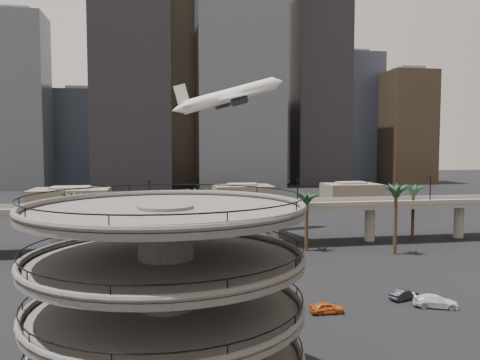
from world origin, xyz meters
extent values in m
cylinder|color=#4B4946|center=(-13.00, -4.00, 8.00)|extent=(4.40, 4.40, 16.50)
cylinder|color=#4B4946|center=(-13.00, -4.00, 3.77)|extent=(22.00, 22.00, 0.45)
torus|color=#4B4946|center=(-13.00, -4.00, 4.25)|extent=(22.20, 22.20, 0.50)
torus|color=black|center=(-13.00, -4.00, 5.05)|extent=(21.80, 21.80, 0.10)
cylinder|color=#4B4946|center=(-13.00, -4.00, 7.78)|extent=(22.00, 22.00, 0.45)
torus|color=#4B4946|center=(-13.00, -4.00, 8.25)|extent=(22.20, 22.20, 0.50)
torus|color=black|center=(-13.00, -4.00, 9.05)|extent=(21.80, 21.80, 0.10)
cylinder|color=#4B4946|center=(-13.00, -4.00, 11.78)|extent=(22.00, 22.00, 0.45)
torus|color=#4B4946|center=(-13.00, -4.00, 12.25)|extent=(22.20, 22.20, 0.50)
torus|color=black|center=(-13.00, -4.00, 13.05)|extent=(21.80, 21.80, 0.10)
cylinder|color=#4B4946|center=(-13.00, -4.00, 15.78)|extent=(22.00, 22.00, 0.45)
torus|color=#4B4946|center=(-13.00, -4.00, 16.25)|extent=(22.20, 22.20, 0.50)
torus|color=black|center=(-13.00, -4.00, 17.05)|extent=(21.80, 21.80, 0.10)
cube|color=slate|center=(0.00, 55.00, 8.00)|extent=(130.00, 9.00, 0.90)
cube|color=slate|center=(0.00, 50.50, 8.90)|extent=(130.00, 0.30, 1.00)
cube|color=slate|center=(0.00, 59.50, 8.90)|extent=(130.00, 0.30, 1.00)
cylinder|color=slate|center=(-33.00, 55.00, 3.80)|extent=(2.20, 2.20, 8.00)
cylinder|color=slate|center=(-11.00, 55.00, 3.80)|extent=(2.20, 2.20, 8.00)
cylinder|color=slate|center=(11.00, 55.00, 3.80)|extent=(2.20, 2.20, 8.00)
cylinder|color=slate|center=(33.00, 55.00, 3.80)|extent=(2.20, 2.20, 8.00)
cylinder|color=slate|center=(55.00, 55.00, 3.80)|extent=(2.20, 2.20, 8.00)
cylinder|color=black|center=(-15.00, 51.00, 11.50)|extent=(0.24, 0.24, 6.00)
cylinder|color=black|center=(15.00, 51.00, 11.50)|extent=(0.24, 0.24, 6.00)
cylinder|color=black|center=(45.00, 51.00, 11.50)|extent=(0.24, 0.24, 6.00)
cylinder|color=#402D1B|center=(-6.00, 44.00, 6.08)|extent=(0.70, 0.70, 12.15)
ellipsoid|color=#193720|center=(-6.00, 44.00, 12.55)|extent=(4.40, 4.40, 2.00)
cylinder|color=#402D1B|center=(16.00, 48.00, 5.40)|extent=(0.70, 0.70, 10.80)
ellipsoid|color=#193720|center=(16.00, 48.00, 11.20)|extent=(4.40, 4.40, 2.00)
cylinder|color=#402D1B|center=(32.00, 42.00, 6.30)|extent=(0.70, 0.70, 12.60)
ellipsoid|color=#193720|center=(32.00, 42.00, 13.00)|extent=(4.40, 4.40, 2.00)
cylinder|color=#402D1B|center=(44.00, 56.00, 5.62)|extent=(0.70, 0.70, 11.25)
ellipsoid|color=#193720|center=(44.00, 56.00, 11.65)|extent=(4.40, 4.40, 2.00)
cylinder|color=#402D1B|center=(-28.00, 46.00, 5.85)|extent=(0.70, 0.70, 11.70)
ellipsoid|color=#193720|center=(-28.00, 46.00, 12.10)|extent=(4.40, 4.40, 2.00)
cube|color=#6A5C4E|center=(-45.00, 140.00, 2.75)|extent=(28.00, 18.00, 5.50)
cube|color=slate|center=(-45.00, 140.00, 5.90)|extent=(14.00, 9.00, 0.80)
cube|color=#6A5C4E|center=(22.00, 150.00, 2.50)|extent=(24.00, 16.00, 5.00)
cube|color=slate|center=(22.00, 150.00, 5.40)|extent=(12.00, 8.00, 0.80)
cube|color=#6A5C4E|center=(65.00, 138.00, 3.00)|extent=(22.00, 15.00, 6.00)
cube|color=slate|center=(65.00, 138.00, 6.40)|extent=(11.00, 7.50, 0.80)
cube|color=#4C535A|center=(-80.00, 210.00, 43.26)|extent=(26.00, 24.00, 86.52)
cube|color=slate|center=(-80.00, 210.00, 87.72)|extent=(14.30, 13.20, 2.40)
cube|color=#323C4E|center=(-55.00, 245.00, 26.62)|extent=(30.00, 30.00, 53.24)
cube|color=slate|center=(-55.00, 245.00, 54.44)|extent=(16.50, 16.50, 2.40)
cube|color=black|center=(-25.00, 200.00, 61.01)|extent=(38.00, 30.00, 122.01)
cube|color=#31271B|center=(5.00, 225.00, 49.91)|extent=(28.00, 26.00, 99.83)
cube|color=slate|center=(5.00, 225.00, 101.03)|extent=(15.40, 14.30, 2.40)
cube|color=#4C535A|center=(30.00, 205.00, 66.55)|extent=(45.00, 32.00, 133.11)
cube|color=gray|center=(55.00, 240.00, 23.29)|extent=(24.00, 24.00, 46.59)
cube|color=slate|center=(55.00, 240.00, 47.79)|extent=(13.20, 13.20, 2.40)
cube|color=black|center=(78.00, 215.00, 52.69)|extent=(30.00, 28.00, 105.38)
cube|color=#323C4E|center=(105.00, 235.00, 38.82)|extent=(34.00, 30.00, 77.65)
cube|color=slate|center=(105.00, 235.00, 78.85)|extent=(18.70, 16.50, 2.40)
cube|color=#31271B|center=(130.00, 210.00, 32.17)|extent=(26.00, 26.00, 64.33)
cube|color=slate|center=(130.00, 210.00, 65.53)|extent=(14.30, 14.30, 2.40)
cube|color=gray|center=(18.00, 260.00, 21.08)|extent=(22.00, 22.00, 42.15)
cube|color=slate|center=(18.00, 260.00, 43.35)|extent=(12.10, 12.10, 2.40)
cylinder|color=silver|center=(4.34, 71.83, 33.48)|extent=(24.83, 9.77, 10.12)
cone|color=silver|center=(17.13, 75.39, 37.38)|extent=(4.62, 4.14, 3.96)
cone|color=silver|center=(-8.45, 68.27, 29.59)|extent=(4.43, 3.77, 3.62)
cube|color=silver|center=(3.66, 71.64, 32.72)|extent=(12.63, 27.31, 1.93)
cube|color=silver|center=(-6.89, 68.70, 30.43)|extent=(4.43, 9.17, 0.82)
cube|color=silver|center=(-7.57, 68.51, 32.83)|extent=(4.06, 1.41, 5.51)
cylinder|color=#25252A|center=(3.10, 76.58, 31.64)|extent=(4.43, 2.82, 2.77)
cylinder|color=#25252A|center=(5.73, 67.12, 31.64)|extent=(4.43, 2.82, 2.77)
imported|color=#C4551C|center=(7.23, 13.40, 0.73)|extent=(4.30, 1.76, 1.46)
imported|color=black|center=(19.53, 16.56, 0.72)|extent=(4.61, 2.88, 1.43)
imported|color=silver|center=(21.98, 12.99, 0.81)|extent=(6.05, 4.13, 1.63)
camera|label=1|loc=(-13.74, -41.15, 20.83)|focal=35.00mm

